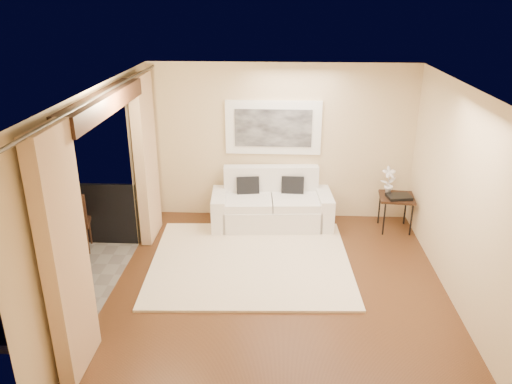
# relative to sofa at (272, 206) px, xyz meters

# --- Properties ---
(floor) EXTENTS (5.00, 5.00, 0.00)m
(floor) POSITION_rel_sofa_xyz_m (0.15, -2.09, -0.34)
(floor) COLOR #533018
(floor) RESTS_ON ground
(room_shell) EXTENTS (5.00, 6.40, 5.00)m
(room_shell) POSITION_rel_sofa_xyz_m (-1.98, -2.09, 2.18)
(room_shell) COLOR white
(room_shell) RESTS_ON ground
(balcony) EXTENTS (1.81, 2.60, 1.17)m
(balcony) POSITION_rel_sofa_xyz_m (-3.15, -2.09, -0.17)
(balcony) COLOR #605B56
(balcony) RESTS_ON ground
(curtains) EXTENTS (0.16, 4.80, 2.64)m
(curtains) POSITION_rel_sofa_xyz_m (-1.96, -2.09, 0.99)
(curtains) COLOR tan
(curtains) RESTS_ON ground
(artwork) EXTENTS (1.62, 0.07, 0.92)m
(artwork) POSITION_rel_sofa_xyz_m (0.01, 0.37, 1.28)
(artwork) COLOR white
(artwork) RESTS_ON room_shell
(rug) EXTENTS (3.04, 2.68, 0.04)m
(rug) POSITION_rel_sofa_xyz_m (-0.28, -1.36, -0.32)
(rug) COLOR #F7E6C7
(rug) RESTS_ON floor
(sofa) EXTENTS (2.07, 1.00, 0.97)m
(sofa) POSITION_rel_sofa_xyz_m (0.00, 0.00, 0.00)
(sofa) COLOR white
(sofa) RESTS_ON floor
(side_table) EXTENTS (0.60, 0.60, 0.60)m
(side_table) POSITION_rel_sofa_xyz_m (2.08, -0.09, 0.20)
(side_table) COLOR black
(side_table) RESTS_ON floor
(tray) EXTENTS (0.42, 0.33, 0.05)m
(tray) POSITION_rel_sofa_xyz_m (2.09, -0.18, 0.29)
(tray) COLOR black
(tray) RESTS_ON side_table
(orchid) EXTENTS (0.28, 0.23, 0.46)m
(orchid) POSITION_rel_sofa_xyz_m (1.95, 0.03, 0.49)
(orchid) COLOR white
(orchid) RESTS_ON side_table
(bistro_table) EXTENTS (0.70, 0.70, 0.75)m
(bistro_table) POSITION_rel_sofa_xyz_m (-3.46, -2.12, 0.32)
(bistro_table) COLOR black
(bistro_table) RESTS_ON balcony
(balcony_chair_far) EXTENTS (0.52, 0.52, 0.98)m
(balcony_chair_far) POSITION_rel_sofa_xyz_m (-2.96, -1.19, 0.23)
(balcony_chair_far) COLOR black
(balcony_chair_far) RESTS_ON balcony
(balcony_chair_near) EXTENTS (0.38, 0.39, 0.89)m
(balcony_chair_near) POSITION_rel_sofa_xyz_m (-2.54, -3.00, 0.17)
(balcony_chair_near) COLOR black
(balcony_chair_near) RESTS_ON balcony
(ice_bucket) EXTENTS (0.18, 0.18, 0.20)m
(ice_bucket) POSITION_rel_sofa_xyz_m (-3.58, -2.05, 0.51)
(ice_bucket) COLOR white
(ice_bucket) RESTS_ON bistro_table
(candle) EXTENTS (0.06, 0.06, 0.07)m
(candle) POSITION_rel_sofa_xyz_m (-3.43, -1.99, 0.44)
(candle) COLOR #FA3F16
(candle) RESTS_ON bistro_table
(glass_a) EXTENTS (0.06, 0.06, 0.12)m
(glass_a) POSITION_rel_sofa_xyz_m (-3.34, -2.16, 0.47)
(glass_a) COLOR silver
(glass_a) RESTS_ON bistro_table
(glass_b) EXTENTS (0.06, 0.06, 0.12)m
(glass_b) POSITION_rel_sofa_xyz_m (-3.31, -2.06, 0.47)
(glass_b) COLOR white
(glass_b) RESTS_ON bistro_table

